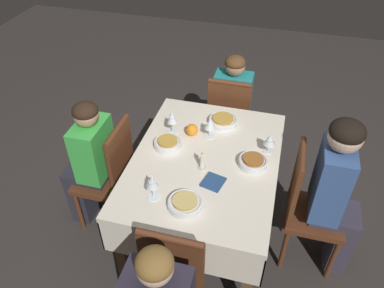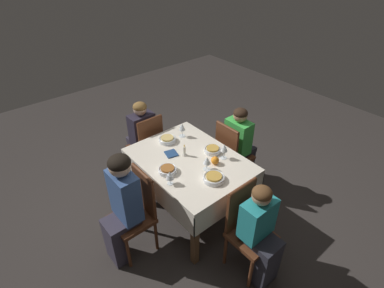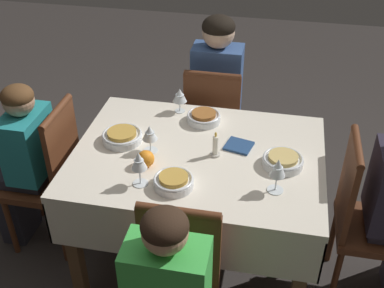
{
  "view_description": "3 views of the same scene",
  "coord_description": "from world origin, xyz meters",
  "px_view_note": "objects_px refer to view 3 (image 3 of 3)",
  "views": [
    {
      "loc": [
        1.7,
        0.37,
        2.32
      ],
      "look_at": [
        -0.02,
        -0.09,
        0.84
      ],
      "focal_mm": 35.0,
      "sensor_mm": 36.0,
      "label": 1
    },
    {
      "loc": [
        -1.87,
        1.53,
        2.6
      ],
      "look_at": [
        0.05,
        -0.08,
        0.88
      ],
      "focal_mm": 28.0,
      "sensor_mm": 36.0,
      "label": 2
    },
    {
      "loc": [
        0.34,
        -1.86,
        2.11
      ],
      "look_at": [
        -0.03,
        -0.02,
        0.81
      ],
      "focal_mm": 45.0,
      "sensor_mm": 36.0,
      "label": 3
    }
  ],
  "objects_px": {
    "chair_west": "(51,173)",
    "wine_glass_north": "(180,96)",
    "person_child_teal": "(22,160)",
    "bowl_south": "(174,181)",
    "person_adult_denim": "(218,91)",
    "bowl_east": "(283,161)",
    "candle_centerpiece": "(215,147)",
    "chair_north": "(213,126)",
    "bowl_west": "(122,136)",
    "bowl_north": "(204,117)",
    "wine_glass_south": "(139,162)",
    "orange_fruit": "(146,159)",
    "napkin_red_folded": "(239,146)",
    "wine_glass_west": "(150,134)",
    "dining_table": "(198,170)",
    "chair_east": "(362,216)",
    "wine_glass_east": "(278,169)"
  },
  "relations": [
    {
      "from": "chair_west",
      "to": "wine_glass_north",
      "type": "distance_m",
      "value": 0.82
    },
    {
      "from": "person_child_teal",
      "to": "bowl_south",
      "type": "xyz_separation_m",
      "value": [
        0.91,
        -0.28,
        0.22
      ]
    },
    {
      "from": "person_adult_denim",
      "to": "wine_glass_north",
      "type": "relative_size",
      "value": 8.35
    },
    {
      "from": "bowl_east",
      "to": "candle_centerpiece",
      "type": "xyz_separation_m",
      "value": [
        -0.32,
        0.01,
        0.02
      ]
    },
    {
      "from": "chair_north",
      "to": "person_adult_denim",
      "type": "relative_size",
      "value": 0.78
    },
    {
      "from": "bowl_south",
      "to": "wine_glass_north",
      "type": "bearing_deg",
      "value": 99.94
    },
    {
      "from": "bowl_west",
      "to": "bowl_south",
      "type": "relative_size",
      "value": 1.13
    },
    {
      "from": "bowl_north",
      "to": "wine_glass_south",
      "type": "relative_size",
      "value": 1.04
    },
    {
      "from": "bowl_north",
      "to": "wine_glass_north",
      "type": "bearing_deg",
      "value": 151.73
    },
    {
      "from": "person_child_teal",
      "to": "chair_west",
      "type": "bearing_deg",
      "value": 90.0
    },
    {
      "from": "wine_glass_north",
      "to": "candle_centerpiece",
      "type": "height_order",
      "value": "wine_glass_north"
    },
    {
      "from": "person_child_teal",
      "to": "orange_fruit",
      "type": "distance_m",
      "value": 0.81
    },
    {
      "from": "wine_glass_south",
      "to": "candle_centerpiece",
      "type": "xyz_separation_m",
      "value": [
        0.29,
        0.27,
        -0.07
      ]
    },
    {
      "from": "bowl_south",
      "to": "candle_centerpiece",
      "type": "distance_m",
      "value": 0.3
    },
    {
      "from": "napkin_red_folded",
      "to": "wine_glass_north",
      "type": "bearing_deg",
      "value": 142.16
    },
    {
      "from": "person_child_teal",
      "to": "bowl_east",
      "type": "xyz_separation_m",
      "value": [
        1.38,
        -0.03,
        0.22
      ]
    },
    {
      "from": "bowl_west",
      "to": "bowl_north",
      "type": "bearing_deg",
      "value": 35.16
    },
    {
      "from": "wine_glass_west",
      "to": "wine_glass_south",
      "type": "distance_m",
      "value": 0.25
    },
    {
      "from": "dining_table",
      "to": "candle_centerpiece",
      "type": "height_order",
      "value": "candle_centerpiece"
    },
    {
      "from": "person_child_teal",
      "to": "orange_fruit",
      "type": "bearing_deg",
      "value": 77.88
    },
    {
      "from": "dining_table",
      "to": "candle_centerpiece",
      "type": "xyz_separation_m",
      "value": [
        0.08,
        -0.0,
        0.15
      ]
    },
    {
      "from": "bowl_north",
      "to": "orange_fruit",
      "type": "bearing_deg",
      "value": -114.05
    },
    {
      "from": "wine_glass_north",
      "to": "napkin_red_folded",
      "type": "distance_m",
      "value": 0.46
    },
    {
      "from": "chair_east",
      "to": "bowl_north",
      "type": "distance_m",
      "value": 0.94
    },
    {
      "from": "bowl_east",
      "to": "wine_glass_east",
      "type": "bearing_deg",
      "value": -96.92
    },
    {
      "from": "bowl_south",
      "to": "wine_glass_south",
      "type": "xyz_separation_m",
      "value": [
        -0.15,
        -0.01,
        0.09
      ]
    },
    {
      "from": "bowl_south",
      "to": "bowl_west",
      "type": "bearing_deg",
      "value": 138.23
    },
    {
      "from": "chair_north",
      "to": "dining_table",
      "type": "bearing_deg",
      "value": 92.15
    },
    {
      "from": "bowl_east",
      "to": "wine_glass_south",
      "type": "distance_m",
      "value": 0.67
    },
    {
      "from": "chair_west",
      "to": "person_child_teal",
      "type": "xyz_separation_m",
      "value": [
        -0.15,
        -0.0,
        0.07
      ]
    },
    {
      "from": "wine_glass_east",
      "to": "person_child_teal",
      "type": "bearing_deg",
      "value": 170.62
    },
    {
      "from": "dining_table",
      "to": "wine_glass_south",
      "type": "bearing_deg",
      "value": -126.83
    },
    {
      "from": "person_adult_denim",
      "to": "bowl_west",
      "type": "relative_size",
      "value": 5.82
    },
    {
      "from": "person_child_teal",
      "to": "candle_centerpiece",
      "type": "relative_size",
      "value": 7.63
    },
    {
      "from": "bowl_north",
      "to": "wine_glass_south",
      "type": "xyz_separation_m",
      "value": [
        -0.18,
        -0.57,
        0.09
      ]
    },
    {
      "from": "person_child_teal",
      "to": "bowl_west",
      "type": "distance_m",
      "value": 0.62
    },
    {
      "from": "wine_glass_north",
      "to": "bowl_east",
      "type": "bearing_deg",
      "value": -34.01
    },
    {
      "from": "dining_table",
      "to": "wine_glass_north",
      "type": "relative_size",
      "value": 8.61
    },
    {
      "from": "bowl_west",
      "to": "orange_fruit",
      "type": "relative_size",
      "value": 2.5
    },
    {
      "from": "dining_table",
      "to": "chair_east",
      "type": "height_order",
      "value": "chair_east"
    },
    {
      "from": "person_child_teal",
      "to": "bowl_south",
      "type": "relative_size",
      "value": 5.71
    },
    {
      "from": "bowl_east",
      "to": "chair_east",
      "type": "bearing_deg",
      "value": 1.81
    },
    {
      "from": "person_adult_denim",
      "to": "bowl_north",
      "type": "relative_size",
      "value": 6.56
    },
    {
      "from": "person_adult_denim",
      "to": "wine_glass_south",
      "type": "xyz_separation_m",
      "value": [
        -0.18,
        -1.08,
        0.21
      ]
    },
    {
      "from": "chair_north",
      "to": "chair_west",
      "type": "relative_size",
      "value": 1.0
    },
    {
      "from": "person_adult_denim",
      "to": "wine_glass_north",
      "type": "xyz_separation_m",
      "value": [
        -0.15,
        -0.44,
        0.19
      ]
    },
    {
      "from": "wine_glass_north",
      "to": "bowl_west",
      "type": "distance_m",
      "value": 0.41
    },
    {
      "from": "wine_glass_north",
      "to": "napkin_red_folded",
      "type": "height_order",
      "value": "wine_glass_north"
    },
    {
      "from": "bowl_south",
      "to": "orange_fruit",
      "type": "bearing_deg",
      "value": 143.01
    },
    {
      "from": "chair_east",
      "to": "bowl_north",
      "type": "xyz_separation_m",
      "value": [
        -0.84,
        0.3,
        0.29
      ]
    }
  ]
}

